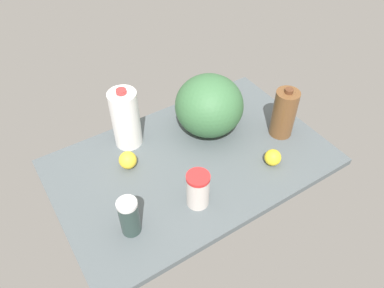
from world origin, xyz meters
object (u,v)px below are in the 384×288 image
Objects in this scene: watermelon at (209,106)px; lemon_near_front at (128,160)px; chocolate_milk_jug at (284,113)px; lemon_loose at (273,157)px; shaker_bottle at (129,217)px; tumbler_cup at (198,189)px; milk_jug at (126,119)px.

watermelon reaches higher than lemon_near_front.
chocolate_milk_jug is 22.65cm from lemon_loose.
watermelon is 44.21cm from lemon_near_front.
lemon_loose is at bearing -31.01° from lemon_near_front.
lemon_loose is (66.68, -2.59, -4.74)cm from shaker_bottle.
tumbler_cup is 0.95× the size of shaker_bottle.
shaker_bottle is 2.30× the size of lemon_loose.
chocolate_milk_jug is 57.11cm from tumbler_cup.
milk_jug is at bearing 152.46° from chocolate_milk_jug.
tumbler_cup is 27.94cm from shaker_bottle.
lemon_loose is at bearing -72.50° from watermelon.
chocolate_milk_jug reaches higher than lemon_loose.
chocolate_milk_jug is at bearing -27.54° from milk_jug.
shaker_bottle reaches higher than tumbler_cup.
watermelon is at bearing 29.06° from shaker_bottle.
lemon_near_front is at bearing 114.53° from tumbler_cup.
tumbler_cup is 39.11cm from lemon_loose.
milk_jug is 3.82× the size of lemon_near_front.
lemon_near_front is at bearing 66.21° from shaker_bottle.
shaker_bottle reaches higher than lemon_loose.
chocolate_milk_jug is 1.52× the size of shaker_bottle.
tumbler_cup is at bearing -179.91° from lemon_loose.
chocolate_milk_jug is at bearing 7.15° from shaker_bottle.
tumbler_cup is 35.73cm from lemon_near_front.
lemon_near_front is at bearing 148.99° from lemon_loose.
chocolate_milk_jug is at bearing 13.29° from tumbler_cup.
shaker_bottle reaches higher than lemon_near_front.
lemon_near_front is at bearing -178.01° from watermelon.
shaker_bottle is 0.53× the size of watermelon.
shaker_bottle is at bearing -114.70° from milk_jug.
tumbler_cup is at bearing -65.47° from lemon_near_front.
watermelon reaches higher than chocolate_milk_jug.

